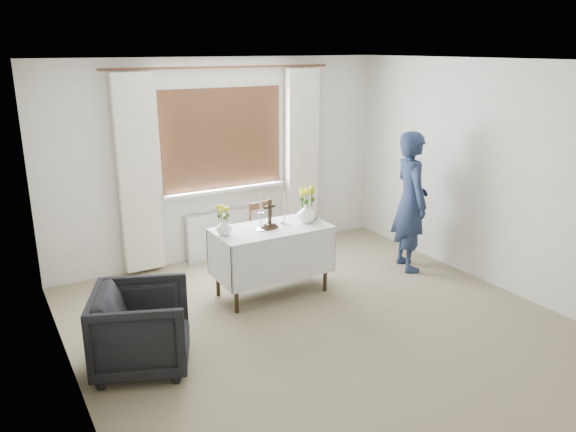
% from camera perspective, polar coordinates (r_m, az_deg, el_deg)
% --- Properties ---
extents(ground, '(5.00, 5.00, 0.00)m').
position_cam_1_polar(ground, '(5.45, 4.60, -11.90)').
color(ground, gray).
rests_on(ground, ground).
extents(altar_table, '(1.24, 0.64, 0.76)m').
position_cam_1_polar(altar_table, '(6.12, -1.65, -4.58)').
color(altar_table, silver).
rests_on(altar_table, ground).
extents(wooden_chair, '(0.40, 0.40, 0.79)m').
position_cam_1_polar(wooden_chair, '(6.91, -2.05, -1.92)').
color(wooden_chair, '#552D1D').
rests_on(wooden_chair, ground).
extents(armchair, '(1.00, 0.99, 0.71)m').
position_cam_1_polar(armchair, '(4.94, -14.62, -10.99)').
color(armchair, black).
rests_on(armchair, ground).
extents(person, '(0.58, 0.71, 1.68)m').
position_cam_1_polar(person, '(6.85, 12.35, 1.44)').
color(person, navy).
rests_on(person, ground).
extents(radiator, '(1.10, 0.10, 0.60)m').
position_cam_1_polar(radiator, '(7.28, -6.14, -1.79)').
color(radiator, silver).
rests_on(radiator, ground).
extents(wooden_cross, '(0.17, 0.14, 0.32)m').
position_cam_1_polar(wooden_cross, '(5.92, -1.87, 0.21)').
color(wooden_cross, black).
rests_on(wooden_cross, altar_table).
extents(candlestick_left, '(0.13, 0.13, 0.40)m').
position_cam_1_polar(candlestick_left, '(5.85, -2.76, 0.40)').
color(candlestick_left, silver).
rests_on(candlestick_left, altar_table).
extents(candlestick_right, '(0.10, 0.10, 0.36)m').
position_cam_1_polar(candlestick_right, '(6.06, -0.37, 0.79)').
color(candlestick_right, silver).
rests_on(candlestick_right, altar_table).
extents(flower_vase_left, '(0.20, 0.20, 0.17)m').
position_cam_1_polar(flower_vase_left, '(5.78, -6.50, -1.09)').
color(flower_vase_left, white).
rests_on(flower_vase_left, altar_table).
extents(flower_vase_right, '(0.24, 0.24, 0.22)m').
position_cam_1_polar(flower_vase_right, '(6.14, 1.91, 0.33)').
color(flower_vase_right, white).
rests_on(flower_vase_right, altar_table).
extents(wicker_basket, '(0.24, 0.24, 0.08)m').
position_cam_1_polar(wicker_basket, '(6.30, 1.95, 0.10)').
color(wicker_basket, brown).
rests_on(wicker_basket, altar_table).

